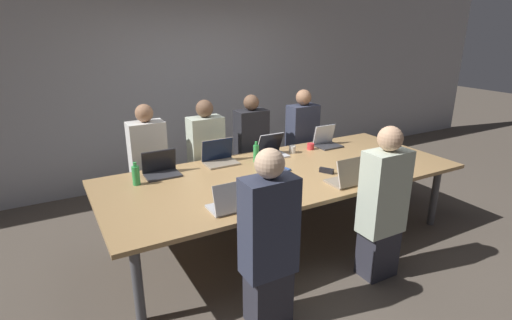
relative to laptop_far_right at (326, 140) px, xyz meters
name	(u,v)px	position (x,y,z in m)	size (l,w,h in m)	color
ground_plane	(282,237)	(-0.99, -0.54, -0.84)	(24.00, 24.00, 0.00)	brown
curtain_wall	(200,84)	(-0.99, 1.76, 0.56)	(12.00, 0.06, 2.80)	#ADADB2
conference_table	(283,176)	(-0.99, -0.54, -0.12)	(3.74, 1.55, 0.76)	tan
laptop_far_right	(326,140)	(0.00, 0.00, 0.00)	(0.31, 0.26, 0.26)	#333338
person_far_right	(302,143)	(-0.05, 0.45, -0.15)	(0.40, 0.24, 1.42)	#2D2D38
cup_far_right	(311,146)	(-0.26, -0.03, -0.04)	(0.09, 0.09, 0.08)	red
laptop_far_left	(161,168)	(-2.13, 0.01, 0.00)	(0.35, 0.24, 0.25)	#333338
person_far_left	(149,167)	(-2.13, 0.52, -0.16)	(0.40, 0.24, 1.41)	#2D2D38
bottle_far_left	(136,175)	(-2.41, -0.14, 0.02)	(0.07, 0.07, 0.23)	green
laptop_near_left	(230,202)	(-1.87, -1.09, 0.00)	(0.33, 0.26, 0.26)	#B7B7BC
person_near_left	(269,243)	(-1.80, -1.60, -0.14)	(0.40, 0.24, 1.43)	#2D2D38
laptop_far_center	(272,149)	(-0.81, 0.00, 0.00)	(0.31, 0.27, 0.26)	silver
person_far_center	(251,151)	(-0.81, 0.50, -0.16)	(0.40, 0.24, 1.41)	#2D2D38
cup_far_center	(292,149)	(-0.54, -0.04, -0.03)	(0.08, 0.08, 0.09)	white
bottle_far_center	(256,153)	(-1.08, -0.11, 0.03)	(0.07, 0.07, 0.23)	green
laptop_far_midleft	(219,156)	(-1.46, 0.05, 0.00)	(0.37, 0.26, 0.27)	gray
person_far_midleft	(207,160)	(-1.46, 0.42, -0.15)	(0.40, 0.24, 1.41)	#2D2D38
laptop_near_midright	(349,177)	(-0.62, -1.13, 0.00)	(0.36, 0.27, 0.27)	gray
person_near_midright	(383,206)	(-0.59, -1.55, -0.14)	(0.40, 0.24, 1.43)	#2D2D38
stapler	(327,171)	(-0.61, -0.78, -0.05)	(0.11, 0.15, 0.05)	black
notebook	(280,171)	(-1.02, -0.51, -0.07)	(0.24, 0.19, 0.02)	#2D4C8C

